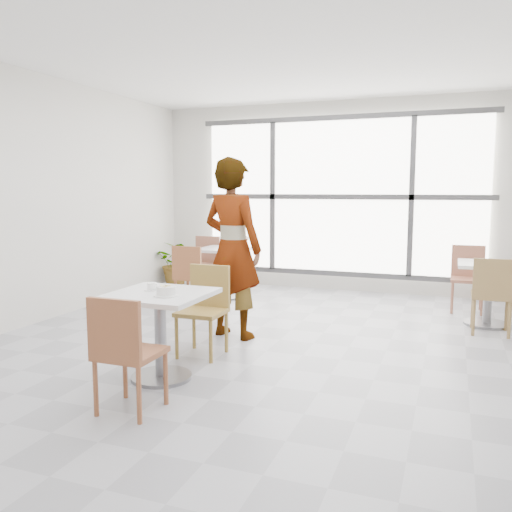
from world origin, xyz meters
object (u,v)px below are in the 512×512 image
(oatmeal_bowl, at_px, (166,291))
(bg_chair_left_far, at_px, (205,260))
(chair_far, at_px, (205,304))
(plant_left, at_px, (177,263))
(person, at_px, (232,249))
(bg_table_right, at_px, (488,285))
(bg_chair_right_near, at_px, (492,291))
(bg_chair_left_near, at_px, (191,273))
(bg_table_left, at_px, (224,266))
(chair_near, at_px, (124,347))
(coffee_cup, at_px, (152,287))
(main_table, at_px, (160,319))
(bg_chair_right_far, at_px, (468,274))

(oatmeal_bowl, xyz_separation_m, bg_chair_left_far, (-1.52, 3.81, -0.29))
(chair_far, bearing_deg, plant_left, 123.12)
(chair_far, relative_size, oatmeal_bowl, 4.14)
(person, height_order, bg_table_right, person)
(chair_far, distance_m, bg_chair_left_far, 3.26)
(bg_chair_right_near, relative_size, plant_left, 1.18)
(chair_far, bearing_deg, bg_chair_left_near, 121.86)
(bg_table_left, relative_size, bg_chair_left_near, 0.86)
(bg_chair_left_near, relative_size, bg_chair_left_far, 1.00)
(plant_left, bearing_deg, chair_near, -64.94)
(coffee_cup, bearing_deg, bg_chair_left_near, 110.31)
(oatmeal_bowl, distance_m, person, 1.54)
(oatmeal_bowl, bearing_deg, bg_table_right, 49.61)
(main_table, xyz_separation_m, bg_chair_left_near, (-0.99, 2.44, -0.02))
(person, distance_m, bg_chair_right_far, 3.36)
(main_table, bearing_deg, bg_chair_right_near, 42.26)
(main_table, xyz_separation_m, chair_near, (0.14, -0.73, -0.02))
(main_table, relative_size, bg_chair_right_near, 0.92)
(chair_near, height_order, person, person)
(bg_table_left, distance_m, bg_chair_right_near, 3.70)
(coffee_cup, xyz_separation_m, bg_chair_left_near, (-0.88, 2.38, -0.28))
(chair_far, relative_size, bg_chair_left_near, 1.00)
(bg_table_left, relative_size, bg_chair_right_near, 0.86)
(chair_far, bearing_deg, oatmeal_bowl, -84.77)
(bg_table_right, distance_m, bg_chair_left_far, 4.18)
(chair_far, distance_m, bg_chair_left_near, 1.96)
(chair_far, distance_m, person, 0.80)
(bg_table_left, bearing_deg, oatmeal_bowl, -73.56)
(bg_chair_right_far, bearing_deg, main_table, -124.21)
(bg_table_left, bearing_deg, chair_far, -69.91)
(main_table, relative_size, bg_chair_left_far, 0.92)
(main_table, xyz_separation_m, chair_far, (0.05, 0.78, -0.02))
(coffee_cup, distance_m, bg_table_right, 4.05)
(person, height_order, plant_left, person)
(main_table, bearing_deg, coffee_cup, 151.55)
(main_table, height_order, chair_far, chair_far)
(oatmeal_bowl, relative_size, bg_table_right, 0.28)
(oatmeal_bowl, xyz_separation_m, coffee_cup, (-0.23, 0.16, -0.01))
(person, relative_size, bg_table_left, 2.60)
(main_table, relative_size, oatmeal_bowl, 3.81)
(chair_far, bearing_deg, coffee_cup, -102.01)
(person, bearing_deg, chair_far, 102.22)
(chair_near, relative_size, bg_table_right, 1.16)
(bg_table_right, xyz_separation_m, bg_chair_left_far, (-4.11, 0.76, 0.01))
(bg_chair_left_near, bearing_deg, coffee_cup, 110.31)
(coffee_cup, bearing_deg, main_table, -28.45)
(coffee_cup, distance_m, plant_left, 4.51)
(chair_near, bearing_deg, bg_chair_left_near, -70.43)
(person, bearing_deg, bg_chair_right_near, -144.81)
(main_table, xyz_separation_m, bg_chair_right_far, (2.50, 3.68, -0.02))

